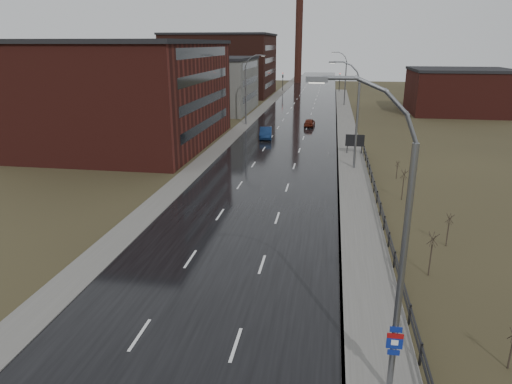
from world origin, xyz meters
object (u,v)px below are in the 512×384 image
(streetlight_main, at_px, (394,253))
(car_far, at_px, (310,123))
(car_near, at_px, (266,133))
(billboard, at_px, (355,141))

(streetlight_main, relative_size, car_far, 3.12)
(streetlight_main, xyz_separation_m, car_near, (-11.50, 48.93, -5.25))
(billboard, relative_size, car_near, 0.51)
(car_near, distance_m, car_far, 12.36)
(billboard, xyz_separation_m, car_near, (-12.13, 7.95, -0.89))
(streetlight_main, bearing_deg, billboard, 89.12)
(billboard, distance_m, car_near, 14.53)
(streetlight_main, relative_size, billboard, 4.84)
(billboard, bearing_deg, car_far, 108.79)
(car_near, bearing_deg, billboard, -40.00)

